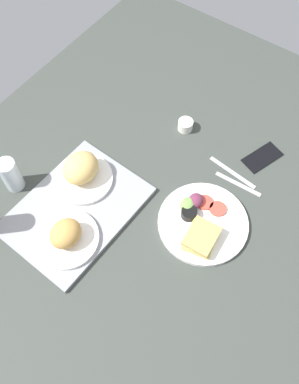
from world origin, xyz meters
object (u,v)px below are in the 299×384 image
Objects in this scene: serving_tray at (76,210)px; fork at (238,184)px; knife at (232,172)px; drinking_glass at (11,175)px; bread_plate_near at (66,236)px; espresso_cup at (185,125)px; cell_phone at (262,157)px; bread_plate_far at (81,171)px; plate_with_salad at (201,223)px.

serving_tray is 2.65× the size of fork.
drinking_glass is at bearing 45.20° from knife.
espresso_cup is at bearing -5.20° from bread_plate_near.
fork is (-9.79, -28.27, -1.75)cm from espresso_cup.
serving_tray is 3.45× the size of drinking_glass.
bread_plate_near is at bearing 171.16° from cell_phone.
bread_plate_far reaches higher than plate_with_salad.
serving_tray is at bearing 27.83° from bread_plate_near.
fork is at bearing -166.49° from cell_phone.
drinking_glass is (-24.15, 60.05, 4.85)cm from plate_with_salad.
knife is at bearing -38.89° from serving_tray.
bread_plate_near reaches higher than cell_phone.
bread_plate_near is 74.17cm from cell_phone.
knife is (47.80, -58.46, -6.26)cm from drinking_glass.
bread_plate_near is at bearing -152.17° from serving_tray.
plate_with_salad reaches higher than knife.
drinking_glass is 75.77cm from knife.
bread_plate_near is 0.70× the size of plate_with_salad.
drinking_glass is 0.69× the size of knife.
fork is at bearing -54.35° from drinking_glass.
espresso_cup reaches higher than serving_tray.
knife is at bearing -50.73° from drinking_glass.
knife is at bearing 3.85° from plate_with_salad.
serving_tray is 3.13× the size of cell_phone.
serving_tray reaches higher than knife.
bread_plate_far reaches higher than espresso_cup.
knife is (-6.79, -24.27, -1.75)cm from espresso_cup.
drinking_glass is 2.33× the size of espresso_cup.
espresso_cup is at bearing 119.22° from cell_phone.
plate_with_salad reaches higher than cell_phone.
drinking_glass reaches higher than cell_phone.
drinking_glass reaches higher than knife.
bread_plate_near reaches higher than espresso_cup.
cell_phone is at bearing -28.50° from bread_plate_near.
plate_with_salad is 2.27× the size of drinking_glass.
drinking_glass is at bearing 100.72° from serving_tray.
bread_plate_far is (10.55, 5.59, 5.01)cm from serving_tray.
cell_phone is at bearing -45.97° from bread_plate_far.
plate_with_salad is 5.27× the size of espresso_cup.
serving_tray is 55.70cm from knife.
espresso_cup is at bearing 40.35° from plate_with_salad.
bread_plate_near is 1.59× the size of drinking_glass.
bread_plate_far is at bearing 27.91° from serving_tray.
bread_plate_near is 1.22× the size of fork.
bread_plate_near is 23.18cm from bread_plate_far.
fork is at bearing 149.06° from knife.
bread_plate_far is 1.57× the size of drinking_glass.
drinking_glass is 0.77× the size of fork.
plate_with_salad is 39.95cm from espresso_cup.
serving_tray is at bearing -79.28° from drinking_glass.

